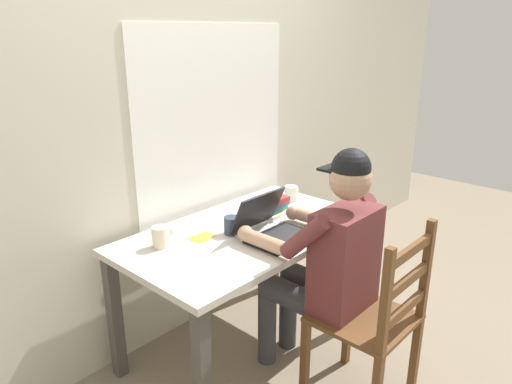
{
  "coord_description": "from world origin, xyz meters",
  "views": [
    {
      "loc": [
        -1.68,
        -1.61,
        1.74
      ],
      "look_at": [
        0.02,
        -0.05,
        0.95
      ],
      "focal_mm": 33.49,
      "sensor_mm": 36.0,
      "label": 1
    }
  ],
  "objects_px": {
    "laptop": "(272,227)",
    "landscape_photo_print": "(202,237)",
    "computer_mouse": "(317,223)",
    "coffee_mug_spare": "(160,237)",
    "seated_person": "(326,258)",
    "coffee_mug_white": "(291,193)",
    "book_stack_main": "(271,205)",
    "coffee_mug_dark": "(232,225)",
    "desk": "(246,247)",
    "wooden_chair": "(374,321)"
  },
  "relations": [
    {
      "from": "wooden_chair",
      "to": "laptop",
      "type": "height_order",
      "value": "wooden_chair"
    },
    {
      "from": "seated_person",
      "to": "computer_mouse",
      "type": "relative_size",
      "value": 12.53
    },
    {
      "from": "laptop",
      "to": "coffee_mug_dark",
      "type": "xyz_separation_m",
      "value": [
        -0.12,
        0.17,
        -0.0
      ]
    },
    {
      "from": "coffee_mug_white",
      "to": "landscape_photo_print",
      "type": "distance_m",
      "value": 0.74
    },
    {
      "from": "seated_person",
      "to": "wooden_chair",
      "type": "height_order",
      "value": "seated_person"
    },
    {
      "from": "book_stack_main",
      "to": "coffee_mug_dark",
      "type": "bearing_deg",
      "value": -176.22
    },
    {
      "from": "coffee_mug_white",
      "to": "coffee_mug_dark",
      "type": "bearing_deg",
      "value": -171.83
    },
    {
      "from": "book_stack_main",
      "to": "seated_person",
      "type": "bearing_deg",
      "value": -109.85
    },
    {
      "from": "desk",
      "to": "wooden_chair",
      "type": "xyz_separation_m",
      "value": [
        0.08,
        -0.74,
        -0.16
      ]
    },
    {
      "from": "coffee_mug_white",
      "to": "book_stack_main",
      "type": "relative_size",
      "value": 0.57
    },
    {
      "from": "laptop",
      "to": "coffee_mug_dark",
      "type": "height_order",
      "value": "laptop"
    },
    {
      "from": "coffee_mug_dark",
      "to": "book_stack_main",
      "type": "distance_m",
      "value": 0.34
    },
    {
      "from": "wooden_chair",
      "to": "coffee_mug_dark",
      "type": "relative_size",
      "value": 7.96
    },
    {
      "from": "coffee_mug_spare",
      "to": "computer_mouse",
      "type": "bearing_deg",
      "value": -29.0
    },
    {
      "from": "coffee_mug_white",
      "to": "book_stack_main",
      "type": "xyz_separation_m",
      "value": [
        -0.26,
        -0.06,
        0.01
      ]
    },
    {
      "from": "coffee_mug_white",
      "to": "computer_mouse",
      "type": "bearing_deg",
      "value": -121.58
    },
    {
      "from": "coffee_mug_spare",
      "to": "landscape_photo_print",
      "type": "bearing_deg",
      "value": -18.27
    },
    {
      "from": "laptop",
      "to": "computer_mouse",
      "type": "relative_size",
      "value": 3.3
    },
    {
      "from": "laptop",
      "to": "coffee_mug_spare",
      "type": "distance_m",
      "value": 0.56
    },
    {
      "from": "laptop",
      "to": "book_stack_main",
      "type": "distance_m",
      "value": 0.3
    },
    {
      "from": "seated_person",
      "to": "coffee_mug_spare",
      "type": "bearing_deg",
      "value": 128.75
    },
    {
      "from": "coffee_mug_dark",
      "to": "laptop",
      "type": "bearing_deg",
      "value": -55.97
    },
    {
      "from": "seated_person",
      "to": "landscape_photo_print",
      "type": "relative_size",
      "value": 9.64
    },
    {
      "from": "computer_mouse",
      "to": "book_stack_main",
      "type": "distance_m",
      "value": 0.29
    },
    {
      "from": "coffee_mug_dark",
      "to": "coffee_mug_white",
      "type": "bearing_deg",
      "value": 8.17
    },
    {
      "from": "wooden_chair",
      "to": "landscape_photo_print",
      "type": "relative_size",
      "value": 7.3
    },
    {
      "from": "coffee_mug_dark",
      "to": "wooden_chair",
      "type": "bearing_deg",
      "value": -78.4
    },
    {
      "from": "desk",
      "to": "coffee_mug_dark",
      "type": "bearing_deg",
      "value": 163.9
    },
    {
      "from": "coffee_mug_spare",
      "to": "laptop",
      "type": "bearing_deg",
      "value": -34.45
    },
    {
      "from": "desk",
      "to": "computer_mouse",
      "type": "relative_size",
      "value": 13.48
    },
    {
      "from": "seated_person",
      "to": "computer_mouse",
      "type": "distance_m",
      "value": 0.32
    },
    {
      "from": "wooden_chair",
      "to": "book_stack_main",
      "type": "height_order",
      "value": "wooden_chair"
    },
    {
      "from": "laptop",
      "to": "landscape_photo_print",
      "type": "height_order",
      "value": "laptop"
    },
    {
      "from": "laptop",
      "to": "computer_mouse",
      "type": "bearing_deg",
      "value": -18.15
    },
    {
      "from": "desk",
      "to": "coffee_mug_dark",
      "type": "height_order",
      "value": "coffee_mug_dark"
    },
    {
      "from": "seated_person",
      "to": "landscape_photo_print",
      "type": "xyz_separation_m",
      "value": [
        -0.3,
        0.56,
        0.04
      ]
    },
    {
      "from": "seated_person",
      "to": "computer_mouse",
      "type": "xyz_separation_m",
      "value": [
        0.23,
        0.22,
        0.05
      ]
    },
    {
      "from": "laptop",
      "to": "landscape_photo_print",
      "type": "bearing_deg",
      "value": 135.67
    },
    {
      "from": "computer_mouse",
      "to": "coffee_mug_white",
      "type": "height_order",
      "value": "coffee_mug_white"
    },
    {
      "from": "wooden_chair",
      "to": "book_stack_main",
      "type": "distance_m",
      "value": 0.87
    },
    {
      "from": "coffee_mug_spare",
      "to": "book_stack_main",
      "type": "relative_size",
      "value": 0.56
    },
    {
      "from": "seated_person",
      "to": "book_stack_main",
      "type": "height_order",
      "value": "seated_person"
    },
    {
      "from": "seated_person",
      "to": "coffee_mug_dark",
      "type": "bearing_deg",
      "value": 107.99
    },
    {
      "from": "seated_person",
      "to": "coffee_mug_spare",
      "type": "xyz_separation_m",
      "value": [
        -0.51,
        0.63,
        0.09
      ]
    },
    {
      "from": "desk",
      "to": "computer_mouse",
      "type": "distance_m",
      "value": 0.4
    },
    {
      "from": "book_stack_main",
      "to": "computer_mouse",
      "type": "bearing_deg",
      "value": -80.56
    },
    {
      "from": "laptop",
      "to": "coffee_mug_spare",
      "type": "relative_size",
      "value": 2.84
    },
    {
      "from": "laptop",
      "to": "coffee_mug_white",
      "type": "height_order",
      "value": "laptop"
    },
    {
      "from": "desk",
      "to": "laptop",
      "type": "bearing_deg",
      "value": -76.75
    },
    {
      "from": "seated_person",
      "to": "coffee_mug_white",
      "type": "distance_m",
      "value": 0.73
    }
  ]
}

